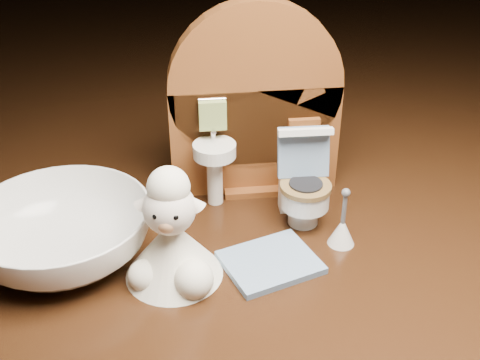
{
  "coord_description": "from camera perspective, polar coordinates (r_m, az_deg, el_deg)",
  "views": [
    {
      "loc": [
        -0.06,
        -0.34,
        0.26
      ],
      "look_at": [
        -0.02,
        0.0,
        0.05
      ],
      "focal_mm": 45.0,
      "sensor_mm": 36.0,
      "label": 1
    }
  ],
  "objects": [
    {
      "name": "bath_mat",
      "position": [
        0.4,
        2.89,
        -7.8
      ],
      "size": [
        0.07,
        0.07,
        0.0
      ],
      "primitive_type": "cube",
      "rotation": [
        0.0,
        0.0,
        0.33
      ],
      "color": "#6B87A8",
      "rests_on": "ground"
    },
    {
      "name": "toilet_brush",
      "position": [
        0.42,
        9.65,
        -4.65
      ],
      "size": [
        0.02,
        0.02,
        0.04
      ],
      "color": "white",
      "rests_on": "ground"
    },
    {
      "name": "ceramic_bowl",
      "position": [
        0.42,
        -16.49,
        -4.89
      ],
      "size": [
        0.12,
        0.12,
        0.04
      ],
      "primitive_type": "imported",
      "rotation": [
        0.0,
        0.0,
        -0.01
      ],
      "color": "white",
      "rests_on": "ground"
    },
    {
      "name": "backdrop_panel",
      "position": [
        0.45,
        1.36,
        6.4
      ],
      "size": [
        0.13,
        0.05,
        0.15
      ],
      "color": "brown",
      "rests_on": "ground"
    },
    {
      "name": "plush_lamb",
      "position": [
        0.38,
        -6.45,
        -5.78
      ],
      "size": [
        0.06,
        0.06,
        0.08
      ],
      "rotation": [
        0.0,
        0.0,
        -0.17
      ],
      "color": "white",
      "rests_on": "ground"
    },
    {
      "name": "toy_toilet",
      "position": [
        0.44,
        5.99,
        -0.63
      ],
      "size": [
        0.04,
        0.05,
        0.07
      ],
      "rotation": [
        0.0,
        0.0,
        -0.03
      ],
      "color": "white",
      "rests_on": "ground"
    }
  ]
}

